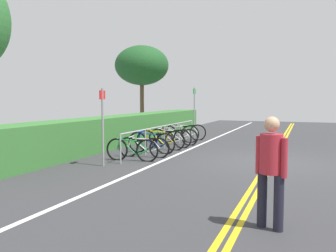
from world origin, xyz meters
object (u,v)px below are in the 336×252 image
object	(u,v)px
bicycle_5	(177,137)
bicycle_2	(151,143)
bicycle_6	(179,134)
sign_post_near	(103,119)
bicycle_1	(144,147)
bike_rack	(164,131)
tree_mid	(142,66)
bicycle_7	(186,132)
sign_post_far	(194,107)
pedestrian	(271,165)
bicycle_0	(132,150)
bicycle_4	(170,138)
bicycle_3	(161,140)

from	to	relation	value
bicycle_5	bicycle_2	bearing A→B (deg)	177.60
bicycle_5	bicycle_6	size ratio (longest dim) A/B	1.01
sign_post_near	bicycle_1	bearing A→B (deg)	-13.16
bike_rack	tree_mid	world-z (taller)	tree_mid
bicycle_7	sign_post_far	bearing A→B (deg)	3.98
bike_rack	pedestrian	bearing A→B (deg)	-147.91
bicycle_6	tree_mid	world-z (taller)	tree_mid
bicycle_5	sign_post_far	size ratio (longest dim) A/B	0.72
bicycle_0	bicycle_5	world-z (taller)	bicycle_0
bicycle_6	sign_post_near	bearing A→B (deg)	178.48
bicycle_4	pedestrian	xyz separation A→B (m)	(-7.49, -4.38, 0.56)
bike_rack	sign_post_far	distance (m)	4.63
bike_rack	bicycle_1	size ratio (longest dim) A/B	4.03
bicycle_5	bicycle_7	world-z (taller)	bicycle_7
bicycle_1	bicycle_2	bearing A→B (deg)	8.98
tree_mid	sign_post_near	bearing A→B (deg)	-159.92
bicycle_6	tree_mid	xyz separation A→B (m)	(5.18, 4.18, 3.44)
bicycle_1	bicycle_2	xyz separation A→B (m)	(0.91, 0.14, 0.03)
bicycle_3	bicycle_5	xyz separation A→B (m)	(1.57, -0.08, -0.03)
bicycle_4	bicycle_7	distance (m)	2.52
bicycle_5	bike_rack	bearing A→B (deg)	175.78
sign_post_near	bicycle_7	bearing A→B (deg)	-1.38
bike_rack	sign_post_far	world-z (taller)	sign_post_far
bicycle_1	bicycle_5	distance (m)	3.26
bicycle_5	sign_post_far	bearing A→B (deg)	5.40
sign_post_far	bicycle_7	bearing A→B (deg)	-176.02
bicycle_0	bicycle_7	size ratio (longest dim) A/B	0.93
bike_rack	bicycle_2	bearing A→B (deg)	179.43
bicycle_5	sign_post_far	xyz separation A→B (m)	(3.38, 0.32, 1.10)
bicycle_5	sign_post_far	world-z (taller)	sign_post_far
pedestrian	bicycle_7	bearing A→B (deg)	24.58
bike_rack	sign_post_far	xyz separation A→B (m)	(4.56, 0.23, 0.78)
bicycle_2	sign_post_near	bearing A→B (deg)	174.28
bicycle_4	sign_post_near	distance (m)	4.35
bike_rack	bicycle_1	bearing A→B (deg)	-176.37
bicycle_2	bicycle_3	xyz separation A→B (m)	(0.78, -0.02, 0.01)
bicycle_7	sign_post_far	distance (m)	1.99
bicycle_4	sign_post_far	size ratio (longest dim) A/B	0.72
bicycle_0	sign_post_near	xyz separation A→B (m)	(-1.04, 0.36, 0.96)
bicycle_1	bicycle_4	world-z (taller)	bicycle_4
bicycle_1	bicycle_5	size ratio (longest dim) A/B	0.98
bicycle_2	sign_post_far	xyz separation A→B (m)	(5.73, 0.22, 1.08)
bicycle_6	bicycle_4	bearing A→B (deg)	-172.89
bicycle_2	tree_mid	distance (m)	10.00
bicycle_1	pedestrian	bearing A→B (deg)	-139.28
bicycle_2	pedestrian	distance (m)	7.45
bicycle_1	bicycle_3	world-z (taller)	bicycle_3
bicycle_0	bicycle_7	world-z (taller)	bicycle_7
bicycle_1	tree_mid	world-z (taller)	tree_mid
bike_rack	bicycle_1	distance (m)	2.11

